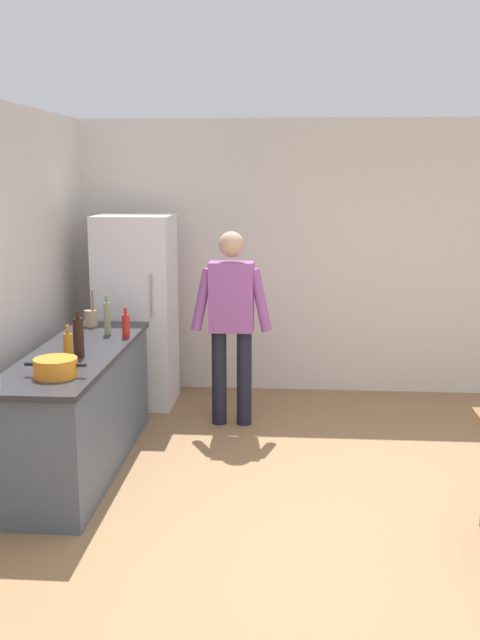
{
  "coord_description": "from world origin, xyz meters",
  "views": [
    {
      "loc": [
        -0.42,
        -4.31,
        2.19
      ],
      "look_at": [
        -0.84,
        1.37,
        1.04
      ],
      "focal_mm": 41.07,
      "sensor_mm": 36.0,
      "label": 1
    }
  ],
  "objects": [
    {
      "name": "ground_plane",
      "position": [
        0.0,
        0.0,
        0.0
      ],
      "size": [
        14.0,
        14.0,
        0.0
      ],
      "primitive_type": "plane",
      "color": "#936D47"
    },
    {
      "name": "wall_back",
      "position": [
        0.0,
        3.0,
        1.35
      ],
      "size": [
        6.4,
        0.12,
        2.7
      ],
      "primitive_type": "cube",
      "color": "silver",
      "rests_on": "ground_plane"
    },
    {
      "name": "kitchen_counter",
      "position": [
        -2.0,
        0.8,
        0.45
      ],
      "size": [
        0.64,
        2.2,
        0.9
      ],
      "color": "#4C5666",
      "rests_on": "ground_plane"
    },
    {
      "name": "refrigerator",
      "position": [
        -1.9,
        2.4,
        0.9
      ],
      "size": [
        0.7,
        0.67,
        1.8
      ],
      "color": "white",
      "rests_on": "ground_plane"
    },
    {
      "name": "person",
      "position": [
        -0.95,
        1.85,
        0.98
      ],
      "size": [
        0.7,
        0.22,
        1.7
      ],
      "color": "#1E1E2D",
      "rests_on": "ground_plane"
    },
    {
      "name": "cooking_pot",
      "position": [
        -1.93,
        0.12,
        0.96
      ],
      "size": [
        0.4,
        0.28,
        0.12
      ],
      "color": "orange",
      "rests_on": "kitchen_counter"
    },
    {
      "name": "utensil_jar",
      "position": [
        -2.13,
        1.67,
        0.98
      ],
      "size": [
        0.11,
        0.11,
        0.32
      ],
      "color": "tan",
      "rests_on": "kitchen_counter"
    },
    {
      "name": "bottle_vinegar_tall",
      "position": [
        -1.91,
        1.37,
        1.04
      ],
      "size": [
        0.06,
        0.06,
        0.32
      ],
      "color": "gray",
      "rests_on": "kitchen_counter"
    },
    {
      "name": "bottle_oil_amber",
      "position": [
        -1.93,
        0.4,
        1.02
      ],
      "size": [
        0.06,
        0.06,
        0.28
      ],
      "color": "#996619",
      "rests_on": "kitchen_counter"
    },
    {
      "name": "bottle_sauce_red",
      "position": [
        -1.74,
        1.29,
        1.0
      ],
      "size": [
        0.06,
        0.06,
        0.24
      ],
      "color": "#B22319",
      "rests_on": "kitchen_counter"
    },
    {
      "name": "bottle_wine_dark",
      "position": [
        -1.93,
        0.63,
        1.05
      ],
      "size": [
        0.08,
        0.08,
        0.34
      ],
      "color": "black",
      "rests_on": "kitchen_counter"
    }
  ]
}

